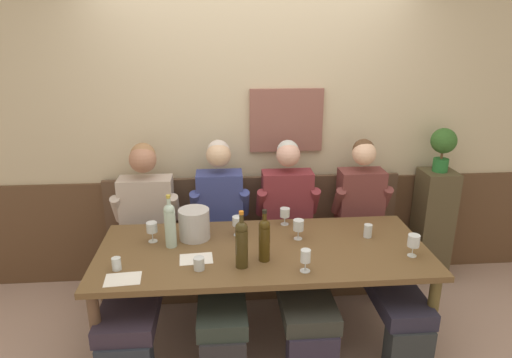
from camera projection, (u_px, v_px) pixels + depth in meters
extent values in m
cube|color=tan|center=(264.00, 350.00, 3.13)|extent=(6.80, 6.80, 0.02)
cube|color=beige|center=(252.00, 121.00, 3.70)|extent=(6.80, 0.08, 2.80)
cube|color=brown|center=(286.00, 120.00, 3.66)|extent=(0.60, 0.04, 0.52)
cube|color=brown|center=(253.00, 228.00, 3.96)|extent=(6.80, 0.03, 0.91)
cube|color=brown|center=(255.00, 264.00, 3.82)|extent=(2.51, 0.42, 0.44)
cube|color=brown|center=(255.00, 238.00, 3.74)|extent=(2.46, 0.39, 0.05)
cube|color=brown|center=(253.00, 202.00, 3.84)|extent=(2.51, 0.04, 0.45)
cube|color=brown|center=(263.00, 251.00, 3.01)|extent=(2.21, 0.92, 0.04)
cylinder|color=brown|center=(98.00, 342.00, 2.69)|extent=(0.07, 0.07, 0.69)
cylinder|color=brown|center=(430.00, 324.00, 2.84)|extent=(0.07, 0.07, 0.69)
cylinder|color=brown|center=(124.00, 275.00, 3.42)|extent=(0.07, 0.07, 0.69)
cylinder|color=brown|center=(387.00, 263.00, 3.58)|extent=(0.07, 0.07, 0.69)
cube|color=#322838|center=(138.00, 286.00, 3.10)|extent=(0.35, 1.16, 0.11)
cube|color=#BAA99E|center=(147.00, 209.00, 3.58)|extent=(0.42, 0.20, 0.53)
sphere|color=#A97259|center=(143.00, 159.00, 3.43)|extent=(0.21, 0.21, 0.21)
sphere|color=#9B704B|center=(143.00, 155.00, 3.45)|extent=(0.19, 0.19, 0.19)
cylinder|color=#BAA99E|center=(118.00, 209.00, 3.52)|extent=(0.08, 0.20, 0.27)
cylinder|color=#BAA99E|center=(175.00, 207.00, 3.55)|extent=(0.08, 0.20, 0.27)
cube|color=#2D3731|center=(222.00, 282.00, 3.14)|extent=(0.31, 1.15, 0.11)
cube|color=#363F83|center=(220.00, 205.00, 3.62)|extent=(0.37, 0.21, 0.56)
sphere|color=#D4AD89|center=(219.00, 155.00, 3.47)|extent=(0.20, 0.20, 0.20)
sphere|color=beige|center=(218.00, 151.00, 3.49)|extent=(0.18, 0.18, 0.18)
cylinder|color=#363F83|center=(195.00, 204.00, 3.56)|extent=(0.08, 0.20, 0.27)
cylinder|color=#363F83|center=(244.00, 203.00, 3.59)|extent=(0.08, 0.20, 0.27)
cube|color=#32332E|center=(298.00, 279.00, 3.19)|extent=(0.34, 1.16, 0.11)
cube|color=maroon|center=(287.00, 204.00, 3.66)|extent=(0.41, 0.19, 0.55)
sphere|color=#DEA793|center=(288.00, 155.00, 3.52)|extent=(0.19, 0.19, 0.19)
sphere|color=beige|center=(288.00, 151.00, 3.53)|extent=(0.18, 0.18, 0.18)
cylinder|color=maroon|center=(261.00, 203.00, 3.60)|extent=(0.08, 0.20, 0.27)
cylinder|color=maroon|center=(314.00, 201.00, 3.63)|extent=(0.08, 0.20, 0.27)
cube|color=#2B3033|center=(408.00, 353.00, 2.82)|extent=(0.28, 0.14, 0.38)
cube|color=#292739|center=(382.00, 275.00, 3.23)|extent=(0.31, 1.15, 0.11)
cube|color=brown|center=(360.00, 202.00, 3.71)|extent=(0.36, 0.21, 0.55)
sphere|color=beige|center=(364.00, 154.00, 3.57)|extent=(0.19, 0.19, 0.19)
sphere|color=brown|center=(364.00, 150.00, 3.58)|extent=(0.18, 0.18, 0.18)
cylinder|color=brown|center=(339.00, 201.00, 3.65)|extent=(0.08, 0.20, 0.27)
cylinder|color=brown|center=(385.00, 200.00, 3.68)|extent=(0.08, 0.20, 0.27)
cylinder|color=#BAB8B8|center=(194.00, 224.00, 3.12)|extent=(0.22, 0.22, 0.22)
cylinder|color=#3A3014|center=(242.00, 248.00, 2.74)|extent=(0.08, 0.08, 0.25)
sphere|color=#3A3014|center=(241.00, 228.00, 2.69)|extent=(0.08, 0.08, 0.08)
cylinder|color=#3A3014|center=(241.00, 220.00, 2.68)|extent=(0.03, 0.03, 0.08)
cylinder|color=orange|center=(241.00, 213.00, 2.66)|extent=(0.03, 0.03, 0.02)
cylinder|color=#B1CCBC|center=(170.00, 229.00, 2.99)|extent=(0.08, 0.08, 0.25)
sphere|color=#B1CCBC|center=(169.00, 210.00, 2.95)|extent=(0.08, 0.08, 0.08)
cylinder|color=#B1CCBC|center=(169.00, 203.00, 2.93)|extent=(0.03, 0.03, 0.07)
cylinder|color=gold|center=(168.00, 197.00, 2.92)|extent=(0.03, 0.03, 0.02)
cylinder|color=#3F2F0E|center=(264.00, 244.00, 2.82)|extent=(0.07, 0.07, 0.23)
sphere|color=#3F2F0E|center=(264.00, 225.00, 2.77)|extent=(0.07, 0.07, 0.07)
cylinder|color=#3F2F0E|center=(264.00, 219.00, 2.76)|extent=(0.03, 0.03, 0.07)
cylinder|color=black|center=(265.00, 211.00, 2.74)|extent=(0.03, 0.03, 0.02)
cylinder|color=silver|center=(153.00, 241.00, 3.10)|extent=(0.06, 0.06, 0.00)
cylinder|color=silver|center=(153.00, 236.00, 3.09)|extent=(0.01, 0.01, 0.07)
cylinder|color=silver|center=(152.00, 227.00, 3.06)|extent=(0.08, 0.08, 0.07)
cylinder|color=#E9E77D|center=(152.00, 230.00, 3.07)|extent=(0.07, 0.07, 0.03)
cylinder|color=silver|center=(298.00, 238.00, 3.14)|extent=(0.06, 0.06, 0.00)
cylinder|color=silver|center=(298.00, 234.00, 3.13)|extent=(0.01, 0.01, 0.06)
cylinder|color=silver|center=(298.00, 225.00, 3.10)|extent=(0.07, 0.07, 0.08)
cylinder|color=#DFD87A|center=(298.00, 228.00, 3.11)|extent=(0.07, 0.07, 0.02)
cylinder|color=silver|center=(238.00, 235.00, 3.19)|extent=(0.06, 0.06, 0.00)
cylinder|color=silver|center=(238.00, 230.00, 3.18)|extent=(0.01, 0.01, 0.07)
cylinder|color=silver|center=(238.00, 221.00, 3.16)|extent=(0.08, 0.08, 0.06)
cylinder|color=beige|center=(238.00, 224.00, 3.17)|extent=(0.07, 0.07, 0.02)
cylinder|color=silver|center=(305.00, 271.00, 2.72)|extent=(0.06, 0.06, 0.00)
cylinder|color=silver|center=(305.00, 266.00, 2.71)|extent=(0.01, 0.01, 0.06)
cylinder|color=silver|center=(306.00, 256.00, 2.69)|extent=(0.06, 0.06, 0.08)
cylinder|color=#ECDD8E|center=(305.00, 259.00, 2.70)|extent=(0.05, 0.05, 0.03)
cylinder|color=silver|center=(412.00, 255.00, 2.90)|extent=(0.06, 0.06, 0.00)
cylinder|color=silver|center=(412.00, 251.00, 2.89)|extent=(0.01, 0.01, 0.07)
cylinder|color=silver|center=(414.00, 241.00, 2.87)|extent=(0.08, 0.08, 0.08)
cylinder|color=#F4D679|center=(413.00, 245.00, 2.88)|extent=(0.07, 0.07, 0.02)
cylinder|color=silver|center=(285.00, 224.00, 3.37)|extent=(0.06, 0.06, 0.00)
cylinder|color=silver|center=(285.00, 220.00, 3.36)|extent=(0.01, 0.01, 0.06)
cylinder|color=silver|center=(285.00, 213.00, 3.34)|extent=(0.07, 0.07, 0.07)
cylinder|color=#E6D485|center=(285.00, 216.00, 3.34)|extent=(0.06, 0.06, 0.02)
cylinder|color=silver|center=(368.00, 231.00, 3.15)|extent=(0.06, 0.06, 0.09)
cylinder|color=silver|center=(199.00, 264.00, 2.73)|extent=(0.07, 0.07, 0.08)
cylinder|color=silver|center=(116.00, 264.00, 2.73)|extent=(0.06, 0.06, 0.08)
cube|color=white|center=(123.00, 279.00, 2.63)|extent=(0.22, 0.17, 0.00)
cube|color=white|center=(196.00, 259.00, 2.87)|extent=(0.22, 0.16, 0.00)
cube|color=brown|center=(432.00, 225.00, 3.90)|extent=(0.28, 0.28, 1.00)
cylinder|color=#256E30|center=(440.00, 165.00, 3.72)|extent=(0.12, 0.12, 0.11)
cylinder|color=brown|center=(442.00, 155.00, 3.69)|extent=(0.02, 0.02, 0.07)
sphere|color=#326127|center=(444.00, 141.00, 3.65)|extent=(0.21, 0.21, 0.21)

